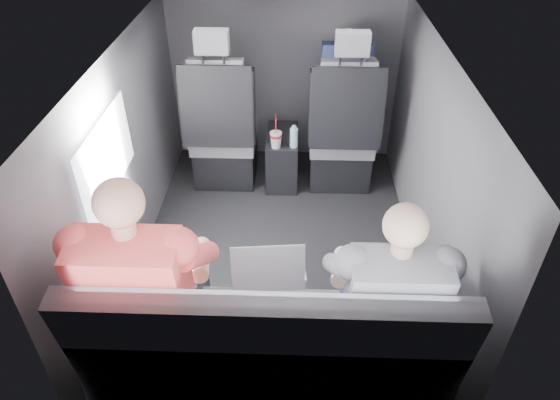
{
  "coord_description": "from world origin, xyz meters",
  "views": [
    {
      "loc": [
        0.1,
        -2.49,
        2.26
      ],
      "look_at": [
        0.01,
        -0.05,
        0.46
      ],
      "focal_mm": 32.0,
      "sensor_mm": 36.0,
      "label": 1
    }
  ],
  "objects_px": {
    "laptop_white": "(150,266)",
    "center_console": "(282,157)",
    "front_seat_right": "(342,138)",
    "laptop_silver": "(269,267)",
    "water_bottle": "(294,137)",
    "laptop_black": "(387,267)",
    "passenger_rear_right": "(385,297)",
    "front_seat_left": "(223,136)",
    "passenger_front_right": "(345,82)",
    "soda_cup": "(276,139)",
    "passenger_rear_left": "(149,286)",
    "rear_bench": "(269,356)"
  },
  "relations": [
    {
      "from": "front_seat_left",
      "to": "center_console",
      "type": "distance_m",
      "value": 0.49
    },
    {
      "from": "center_console",
      "to": "front_seat_left",
      "type": "bearing_deg",
      "value": -174.93
    },
    {
      "from": "soda_cup",
      "to": "passenger_front_right",
      "type": "height_order",
      "value": "passenger_front_right"
    },
    {
      "from": "laptop_black",
      "to": "front_seat_left",
      "type": "bearing_deg",
      "value": 121.16
    },
    {
      "from": "laptop_white",
      "to": "center_console",
      "type": "bearing_deg",
      "value": 71.54
    },
    {
      "from": "water_bottle",
      "to": "passenger_front_right",
      "type": "xyz_separation_m",
      "value": [
        0.38,
        0.39,
        0.26
      ]
    },
    {
      "from": "center_console",
      "to": "laptop_silver",
      "type": "distance_m",
      "value": 1.74
    },
    {
      "from": "laptop_white",
      "to": "laptop_black",
      "type": "height_order",
      "value": "laptop_black"
    },
    {
      "from": "water_bottle",
      "to": "laptop_black",
      "type": "xyz_separation_m",
      "value": [
        0.45,
        -1.5,
        0.16
      ]
    },
    {
      "from": "front_seat_left",
      "to": "water_bottle",
      "type": "distance_m",
      "value": 0.56
    },
    {
      "from": "water_bottle",
      "to": "laptop_black",
      "type": "relative_size",
      "value": 0.47
    },
    {
      "from": "front_seat_right",
      "to": "front_seat_left",
      "type": "bearing_deg",
      "value": 180.0
    },
    {
      "from": "water_bottle",
      "to": "laptop_silver",
      "type": "bearing_deg",
      "value": -93.64
    },
    {
      "from": "passenger_rear_left",
      "to": "laptop_black",
      "type": "bearing_deg",
      "value": 9.19
    },
    {
      "from": "rear_bench",
      "to": "laptop_silver",
      "type": "xyz_separation_m",
      "value": [
        -0.01,
        0.26,
        0.32
      ]
    },
    {
      "from": "soda_cup",
      "to": "passenger_rear_right",
      "type": "xyz_separation_m",
      "value": [
        0.55,
        -1.66,
        0.15
      ]
    },
    {
      "from": "front_seat_right",
      "to": "laptop_silver",
      "type": "bearing_deg",
      "value": -105.54
    },
    {
      "from": "rear_bench",
      "to": "laptop_silver",
      "type": "height_order",
      "value": "rear_bench"
    },
    {
      "from": "laptop_white",
      "to": "passenger_rear_right",
      "type": "xyz_separation_m",
      "value": [
        1.08,
        -0.14,
        -0.01
      ]
    },
    {
      "from": "soda_cup",
      "to": "laptop_white",
      "type": "relative_size",
      "value": 0.8
    },
    {
      "from": "laptop_black",
      "to": "passenger_front_right",
      "type": "xyz_separation_m",
      "value": [
        -0.07,
        1.89,
        0.11
      ]
    },
    {
      "from": "laptop_silver",
      "to": "laptop_black",
      "type": "relative_size",
      "value": 0.97
    },
    {
      "from": "rear_bench",
      "to": "laptop_black",
      "type": "distance_m",
      "value": 0.68
    },
    {
      "from": "laptop_black",
      "to": "passenger_rear_left",
      "type": "relative_size",
      "value": 0.28
    },
    {
      "from": "laptop_silver",
      "to": "passenger_front_right",
      "type": "bearing_deg",
      "value": 76.0
    },
    {
      "from": "passenger_rear_left",
      "to": "laptop_silver",
      "type": "bearing_deg",
      "value": 17.15
    },
    {
      "from": "front_seat_right",
      "to": "laptop_black",
      "type": "relative_size",
      "value": 3.49
    },
    {
      "from": "front_seat_right",
      "to": "soda_cup",
      "type": "relative_size",
      "value": 4.75
    },
    {
      "from": "laptop_white",
      "to": "laptop_silver",
      "type": "distance_m",
      "value": 0.56
    },
    {
      "from": "passenger_rear_left",
      "to": "passenger_front_right",
      "type": "bearing_deg",
      "value": 64.15
    },
    {
      "from": "rear_bench",
      "to": "soda_cup",
      "type": "relative_size",
      "value": 6.01
    },
    {
      "from": "center_console",
      "to": "passenger_front_right",
      "type": "bearing_deg",
      "value": 25.02
    },
    {
      "from": "laptop_black",
      "to": "passenger_front_right",
      "type": "distance_m",
      "value": 1.9
    },
    {
      "from": "front_seat_right",
      "to": "passenger_rear_right",
      "type": "height_order",
      "value": "front_seat_right"
    },
    {
      "from": "center_console",
      "to": "passenger_front_right",
      "type": "relative_size",
      "value": 0.68
    },
    {
      "from": "rear_bench",
      "to": "water_bottle",
      "type": "bearing_deg",
      "value": 87.13
    },
    {
      "from": "front_seat_left",
      "to": "soda_cup",
      "type": "xyz_separation_m",
      "value": [
        0.41,
        -0.15,
        0.07
      ]
    },
    {
      "from": "center_console",
      "to": "laptop_white",
      "type": "distance_m",
      "value": 1.84
    },
    {
      "from": "soda_cup",
      "to": "passenger_rear_left",
      "type": "height_order",
      "value": "passenger_rear_left"
    },
    {
      "from": "center_console",
      "to": "laptop_black",
      "type": "distance_m",
      "value": 1.81
    },
    {
      "from": "front_seat_left",
      "to": "front_seat_right",
      "type": "bearing_deg",
      "value": 0.0
    },
    {
      "from": "water_bottle",
      "to": "front_seat_right",
      "type": "bearing_deg",
      "value": 20.16
    },
    {
      "from": "front_seat_right",
      "to": "laptop_white",
      "type": "xyz_separation_m",
      "value": [
        -1.02,
        -1.66,
        0.23
      ]
    },
    {
      "from": "water_bottle",
      "to": "laptop_white",
      "type": "xyz_separation_m",
      "value": [
        -0.66,
        -1.53,
        0.15
      ]
    },
    {
      "from": "passenger_rear_left",
      "to": "soda_cup",
      "type": "bearing_deg",
      "value": 73.52
    },
    {
      "from": "laptop_silver",
      "to": "passenger_rear_right",
      "type": "xyz_separation_m",
      "value": [
        0.52,
        -0.16,
        -0.01
      ]
    },
    {
      "from": "center_console",
      "to": "passenger_rear_left",
      "type": "height_order",
      "value": "passenger_rear_left"
    },
    {
      "from": "soda_cup",
      "to": "passenger_rear_right",
      "type": "bearing_deg",
      "value": -71.59
    },
    {
      "from": "passenger_rear_left",
      "to": "front_seat_right",
      "type": "bearing_deg",
      "value": 61.45
    },
    {
      "from": "center_console",
      "to": "passenger_rear_left",
      "type": "xyz_separation_m",
      "value": [
        -0.53,
        -1.85,
        0.45
      ]
    }
  ]
}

